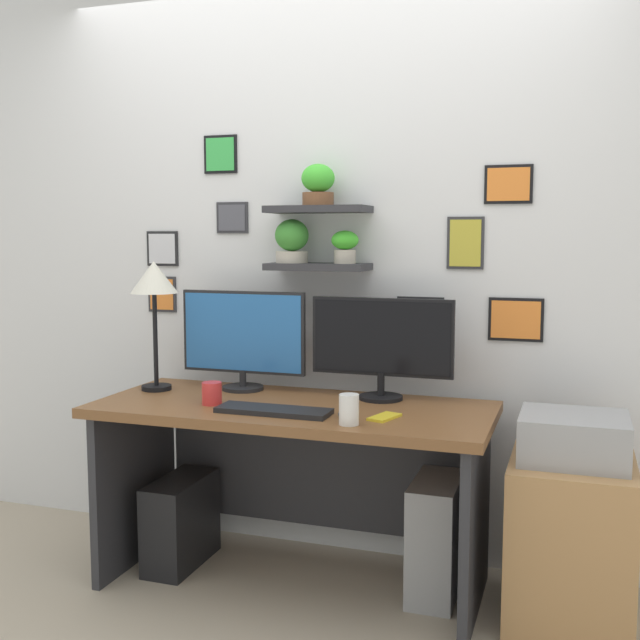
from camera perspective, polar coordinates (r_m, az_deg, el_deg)
ground_plane at (r=3.33m, az=-2.02°, el=-19.00°), size 8.00×8.00×0.00m
back_wall_assembly at (r=3.42m, az=0.50°, el=5.15°), size 4.40×0.24×2.70m
desk at (r=3.18m, az=-1.71°, el=-9.81°), size 1.59×0.68×0.75m
monitor_left at (r=3.36m, az=-5.73°, el=-1.28°), size 0.57×0.18×0.43m
monitor_right at (r=3.15m, az=4.61°, el=-1.72°), size 0.59×0.18×0.42m
keyboard at (r=2.94m, az=-3.46°, el=-6.73°), size 0.44×0.14×0.02m
computer_mouse at (r=2.87m, az=1.94°, el=-6.95°), size 0.06×0.09×0.03m
desk_lamp at (r=3.38m, az=-12.22°, el=2.57°), size 0.20×0.20×0.56m
cell_phone at (r=2.86m, az=4.81°, el=-7.20°), size 0.11×0.15×0.01m
coffee_mug at (r=3.10m, az=-8.04°, el=-5.42°), size 0.08×0.08×0.09m
water_cup at (r=2.75m, az=2.17°, el=-6.66°), size 0.07×0.07×0.11m
drawer_cabinet at (r=3.08m, az=18.07°, el=-15.32°), size 0.44×0.50×0.61m
printer at (r=2.96m, az=18.33°, el=-8.32°), size 0.38×0.34×0.17m
computer_tower_left at (r=3.49m, az=-10.29°, el=-14.50°), size 0.18×0.40×0.38m
computer_tower_right at (r=3.20m, az=8.67°, el=-15.58°), size 0.18×0.40×0.47m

